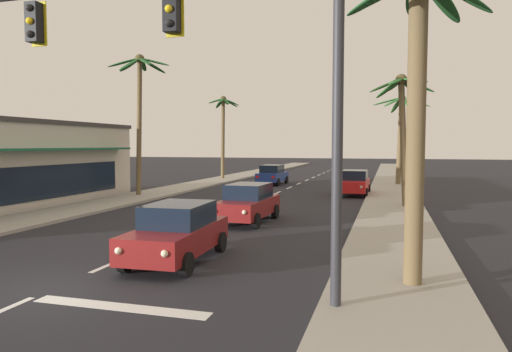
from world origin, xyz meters
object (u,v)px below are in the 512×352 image
sedan_third_in_queue (248,203)px  palm_right_third (401,124)px  sedan_lead_at_stop_bar (177,232)px  sedan_parked_nearest_kerb (354,183)px  palm_left_third (223,120)px  traffic_signal_mast (182,49)px  sedan_oncoming_far (272,175)px  palm_right_nearest (417,69)px  palm_left_second (139,93)px  palm_right_second (402,110)px

sedan_third_in_queue → palm_right_third: bearing=72.1°
sedan_lead_at_stop_bar → sedan_parked_nearest_kerb: (3.67, 19.62, 0.00)m
palm_left_third → sedan_lead_at_stop_bar: bearing=-72.5°
sedan_lead_at_stop_bar → traffic_signal_mast: bearing=-61.8°
sedan_lead_at_stop_bar → sedan_oncoming_far: size_ratio=1.00×
sedan_oncoming_far → palm_right_nearest: bearing=-69.6°
sedan_lead_at_stop_bar → sedan_oncoming_far: 26.60m
palm_left_second → palm_right_third: bearing=38.8°
traffic_signal_mast → palm_left_third: size_ratio=1.32×
palm_left_third → traffic_signal_mast: bearing=-71.5°
traffic_signal_mast → palm_left_second: 21.14m
sedan_oncoming_far → palm_right_third: bearing=10.0°
sedan_lead_at_stop_bar → sedan_parked_nearest_kerb: bearing=79.4°
palm_left_third → palm_right_third: (16.49, -2.59, -0.73)m
palm_left_second → sedan_third_in_queue: bearing=-38.8°
sedan_oncoming_far → traffic_signal_mast: bearing=-79.8°
sedan_third_in_queue → palm_right_nearest: size_ratio=0.60×
traffic_signal_mast → sedan_lead_at_stop_bar: traffic_signal_mast is taller
sedan_lead_at_stop_bar → palm_left_second: 18.75m
palm_left_second → palm_left_third: palm_left_second is taller
sedan_parked_nearest_kerb → palm_right_third: 10.03m
palm_right_nearest → palm_right_third: (0.31, 29.10, -0.04)m
palm_right_nearest → palm_right_second: bearing=89.9°
sedan_oncoming_far → sedan_third_in_queue: bearing=-79.3°
sedan_lead_at_stop_bar → palm_right_second: (6.48, 13.64, 4.36)m
sedan_third_in_queue → sedan_parked_nearest_kerb: 13.00m
traffic_signal_mast → sedan_oncoming_far: bearing=100.2°
palm_right_nearest → palm_right_second: palm_right_nearest is taller
palm_left_third → palm_right_second: (16.22, -17.13, -0.59)m
palm_right_nearest → palm_left_second: bearing=135.6°
sedan_lead_at_stop_bar → palm_right_second: palm_right_second is taller
sedan_oncoming_far → palm_left_second: palm_left_second is taller
sedan_third_in_queue → palm_right_second: bearing=44.8°
palm_left_second → sedan_parked_nearest_kerb: bearing=19.3°
sedan_oncoming_far → palm_right_third: (10.43, 1.84, 4.22)m
sedan_parked_nearest_kerb → palm_left_third: (-13.40, 11.15, 4.94)m
sedan_lead_at_stop_bar → sedan_third_in_queue: size_ratio=1.00×
sedan_oncoming_far → palm_left_second: 14.19m
sedan_lead_at_stop_bar → palm_right_third: (6.75, 28.18, 4.22)m
sedan_parked_nearest_kerb → palm_right_nearest: bearing=-82.3°
palm_left_third → sedan_parked_nearest_kerb: bearing=-39.8°
sedan_lead_at_stop_bar → sedan_parked_nearest_kerb: same height
palm_left_third → palm_right_nearest: palm_left_third is taller
palm_left_second → palm_left_third: 15.87m
sedan_third_in_queue → palm_right_second: 10.18m
traffic_signal_mast → palm_right_third: size_ratio=1.43×
sedan_oncoming_far → palm_left_third: (-6.05, 4.43, 4.94)m
sedan_lead_at_stop_bar → palm_right_nearest: bearing=-8.1°
traffic_signal_mast → palm_right_nearest: size_ratio=1.43×
sedan_third_in_queue → palm_right_third: palm_right_third is taller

